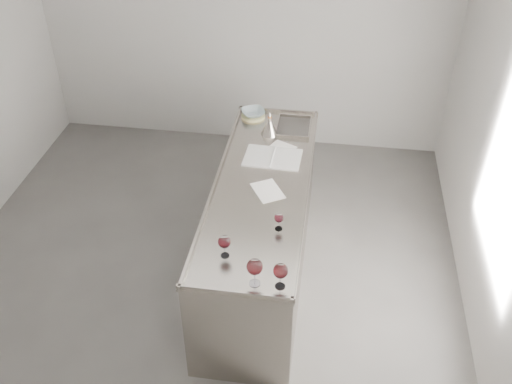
# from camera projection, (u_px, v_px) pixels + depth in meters

# --- Properties ---
(room_shell) EXTENTS (4.54, 5.04, 2.84)m
(room_shell) POSITION_uv_depth(u_px,v_px,m) (187.00, 152.00, 4.11)
(room_shell) COLOR #4B4947
(room_shell) RESTS_ON ground
(counter) EXTENTS (0.77, 2.42, 0.97)m
(counter) POSITION_uv_depth(u_px,v_px,m) (261.00, 228.00, 4.86)
(counter) COLOR gray
(counter) RESTS_ON ground
(wine_glass_left) EXTENTS (0.09, 0.09, 0.17)m
(wine_glass_left) POSITION_uv_depth(u_px,v_px,m) (224.00, 242.00, 3.84)
(wine_glass_left) COLOR white
(wine_glass_left) RESTS_ON counter
(wine_glass_middle) EXTENTS (0.11, 0.11, 0.21)m
(wine_glass_middle) POSITION_uv_depth(u_px,v_px,m) (255.00, 267.00, 3.62)
(wine_glass_middle) COLOR white
(wine_glass_middle) RESTS_ON counter
(wine_glass_right) EXTENTS (0.10, 0.10, 0.19)m
(wine_glass_right) POSITION_uv_depth(u_px,v_px,m) (281.00, 271.00, 3.61)
(wine_glass_right) COLOR white
(wine_glass_right) RESTS_ON counter
(wine_glass_small) EXTENTS (0.07, 0.07, 0.14)m
(wine_glass_small) POSITION_uv_depth(u_px,v_px,m) (279.00, 218.00, 4.08)
(wine_glass_small) COLOR white
(wine_glass_small) RESTS_ON counter
(notebook) EXTENTS (0.49, 0.35, 0.02)m
(notebook) POSITION_uv_depth(u_px,v_px,m) (273.00, 158.00, 4.87)
(notebook) COLOR silver
(notebook) RESTS_ON counter
(loose_paper_top) EXTENTS (0.31, 0.34, 0.00)m
(loose_paper_top) POSITION_uv_depth(u_px,v_px,m) (268.00, 191.00, 4.50)
(loose_paper_top) COLOR white
(loose_paper_top) RESTS_ON counter
(loose_paper_under) EXTENTS (0.33, 0.37, 0.00)m
(loose_paper_under) POSITION_uv_depth(u_px,v_px,m) (278.00, 151.00, 4.95)
(loose_paper_under) COLOR white
(loose_paper_under) RESTS_ON counter
(trivet) EXTENTS (0.26, 0.26, 0.02)m
(trivet) POSITION_uv_depth(u_px,v_px,m) (253.00, 116.00, 5.43)
(trivet) COLOR #C8C381
(trivet) RESTS_ON counter
(ceramic_bowl) EXTENTS (0.28, 0.28, 0.05)m
(ceramic_bowl) POSITION_uv_depth(u_px,v_px,m) (253.00, 113.00, 5.40)
(ceramic_bowl) COLOR #91A3A9
(ceramic_bowl) RESTS_ON trivet
(wine_funnel) EXTENTS (0.16, 0.16, 0.23)m
(wine_funnel) POSITION_uv_depth(u_px,v_px,m) (270.00, 127.00, 5.14)
(wine_funnel) COLOR #ACA399
(wine_funnel) RESTS_ON counter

